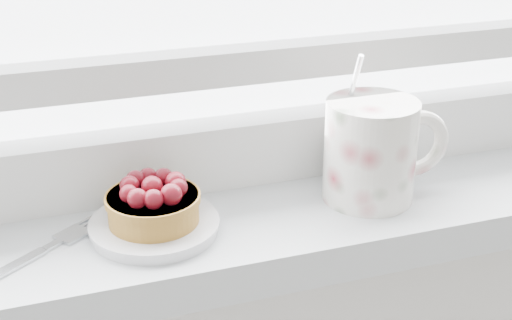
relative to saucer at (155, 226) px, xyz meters
name	(u,v)px	position (x,y,z in m)	size (l,w,h in m)	color
saucer	(155,226)	(0.00, 0.00, 0.00)	(0.12, 0.12, 0.01)	silver
raspberry_tart	(153,202)	(0.00, 0.00, 0.03)	(0.09, 0.09, 0.05)	#90601F
floral_mug	(373,148)	(0.23, 0.00, 0.05)	(0.14, 0.10, 0.15)	white
fork	(29,258)	(-0.12, -0.01, 0.00)	(0.17, 0.13, 0.00)	silver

